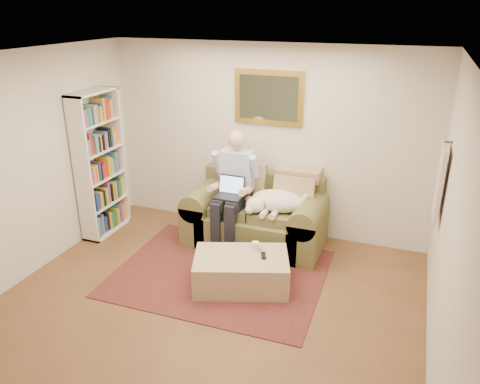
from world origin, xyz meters
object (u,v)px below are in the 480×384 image
Objects in this scene: sofa at (256,221)px; bookshelf at (100,164)px; sleeping_dog at (278,201)px; seated_man at (232,192)px; ottoman at (241,271)px; coffee_mug at (255,246)px; laptop at (230,191)px.

bookshelf is at bearing -169.24° from sofa.
bookshelf is (-2.46, -0.31, 0.30)m from sleeping_dog.
seated_man reaches higher than ottoman.
seated_man is 1.45× the size of ottoman.
coffee_mug is at bearing 64.05° from ottoman.
seated_man is 15.39× the size of coffee_mug.
bookshelf reaches higher than sleeping_dog.
sleeping_dog reaches higher than coffee_mug.
sofa is 1.72× the size of ottoman.
coffee_mug is 2.53m from bookshelf.
seated_man is 0.96m from coffee_mug.
sleeping_dog is at bearing 82.36° from ottoman.
bookshelf is at bearing 169.11° from coffee_mug.
sleeping_dog is at bearing 7.13° from seated_man.
bookshelf reaches higher than sofa.
bookshelf is (-2.32, 0.67, 0.81)m from ottoman.
laptop is at bearing -90.00° from seated_man.
seated_man is 1.88m from bookshelf.
sleeping_dog is at bearing -15.74° from sofa.
laptop is at bearing -138.98° from sofa.
sofa is 0.51m from sleeping_dog.
sleeping_dog is 7.53× the size of coffee_mug.
coffee_mug is (0.30, -0.87, 0.12)m from sofa.
sleeping_dog is 0.38× the size of bookshelf.
laptop is (0.00, -0.07, 0.04)m from seated_man.
sofa is at bearing 41.02° from laptop.
seated_man is at bearing -148.55° from sofa.
seated_man is 0.77× the size of bookshelf.
sofa reaches higher than sleeping_dog.
bookshelf is at bearing -174.89° from laptop.
seated_man is at bearing 7.28° from bookshelf.
ottoman is at bearing -60.64° from laptop.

